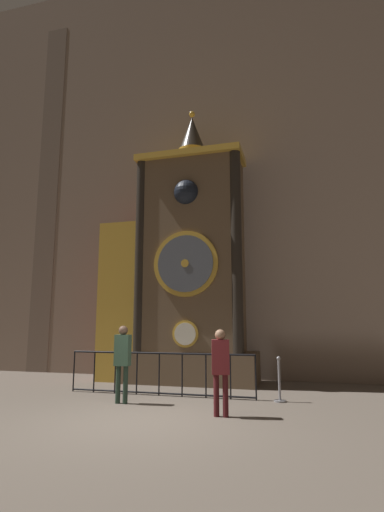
% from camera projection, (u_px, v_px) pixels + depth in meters
% --- Properties ---
extents(ground_plane, '(28.00, 28.00, 0.00)m').
position_uv_depth(ground_plane, '(139.00, 422.00, 7.25)').
color(ground_plane, brown).
extents(cathedral_back_wall, '(24.00, 0.32, 15.75)m').
position_uv_depth(cathedral_back_wall, '(208.00, 153.00, 14.44)').
color(cathedral_back_wall, '#7A6656').
rests_on(cathedral_back_wall, ground_plane).
extents(clock_tower, '(4.94, 1.83, 8.83)m').
position_uv_depth(clock_tower, '(180.00, 268.00, 12.65)').
color(clock_tower, brown).
rests_on(clock_tower, ground_plane).
extents(railing_fence, '(4.84, 0.05, 1.05)m').
position_uv_depth(railing_fence, '(159.00, 371.00, 9.97)').
color(railing_fence, black).
rests_on(railing_fence, ground_plane).
extents(visitor_near, '(0.35, 0.23, 1.71)m').
position_uv_depth(visitor_near, '(123.00, 356.00, 9.07)').
color(visitor_near, '#213427').
rests_on(visitor_near, ground_plane).
extents(visitor_far, '(0.38, 0.29, 1.65)m').
position_uv_depth(visitor_far, '(221.00, 364.00, 7.79)').
color(visitor_far, '#461518').
rests_on(visitor_far, ground_plane).
extents(stanchion_post, '(0.28, 0.28, 1.01)m').
position_uv_depth(stanchion_post, '(280.00, 387.00, 9.14)').
color(stanchion_post, gray).
rests_on(stanchion_post, ground_plane).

